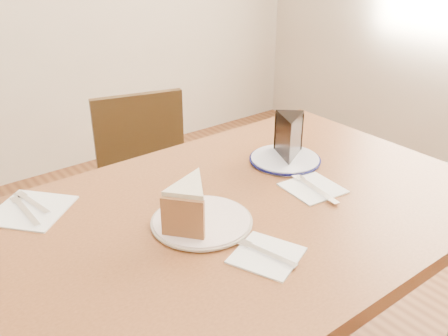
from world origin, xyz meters
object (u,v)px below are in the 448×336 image
chair_far (152,196)px  plate_navy (285,159)px  chocolate_cake (289,139)px  carrot_cake (192,203)px  table (244,240)px  plate_cream (202,222)px

chair_far → plate_navy: size_ratio=4.19×
plate_navy → chocolate_cake: bearing=-14.2°
plate_navy → carrot_cake: bearing=-164.5°
chair_far → chocolate_cake: size_ratio=7.24×
chair_far → plate_navy: bearing=119.1°
chair_far → plate_navy: (0.13, -0.54, 0.31)m
chair_far → plate_navy: chair_far is taller
table → plate_cream: plate_cream is taller
chair_far → carrot_cake: size_ratio=6.42×
plate_cream → carrot_cake: bearing=145.5°
carrot_cake → table: bearing=47.4°
plate_navy → chocolate_cake: chocolate_cake is taller
table → carrot_cake: carrot_cake is taller
table → chair_far: bearing=80.3°
plate_navy → chair_far: bearing=103.9°
plate_cream → plate_navy: 0.39m
plate_cream → chair_far: bearing=70.0°
table → carrot_cake: (-0.14, 0.01, 0.15)m
chair_far → plate_cream: chair_far is taller
plate_cream → carrot_cake: carrot_cake is taller
chair_far → chocolate_cake: bearing=120.0°
table → chocolate_cake: bearing=24.2°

